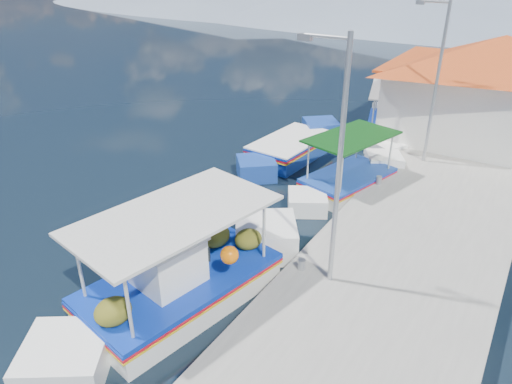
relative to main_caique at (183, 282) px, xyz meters
The scene contains 10 objects.
ground 1.66m from the main_caique, behind, with size 160.00×160.00×0.00m, color black.
quay 7.49m from the main_caique, 54.60° to the left, with size 5.00×44.00×0.50m, color #9F9D95.
bollards 5.80m from the main_caique, 67.32° to the left, with size 0.20×17.20×0.30m.
main_caique is the anchor object (origin of this frame).
caique_green_canopy 8.15m from the main_caique, 82.13° to the left, with size 2.97×6.10×2.37m.
caique_blue_hull 10.02m from the main_caique, 102.40° to the left, with size 2.42×7.04×1.26m.
caique_far 14.58m from the main_caique, 87.51° to the left, with size 3.37×6.89×2.51m.
harbor_building 15.95m from the main_caique, 72.94° to the left, with size 10.49×10.49×4.40m.
lamp_post_near 4.90m from the main_caique, 35.53° to the left, with size 1.21×0.14×6.00m.
lamp_post_far 11.95m from the main_caique, 75.15° to the left, with size 1.21×0.14×6.00m.
Camera 1 is at (8.18, -7.26, 7.88)m, focal length 33.46 mm.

